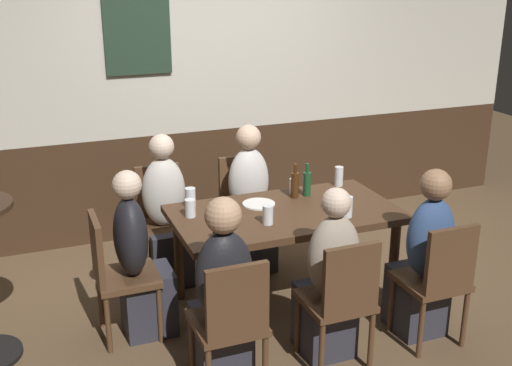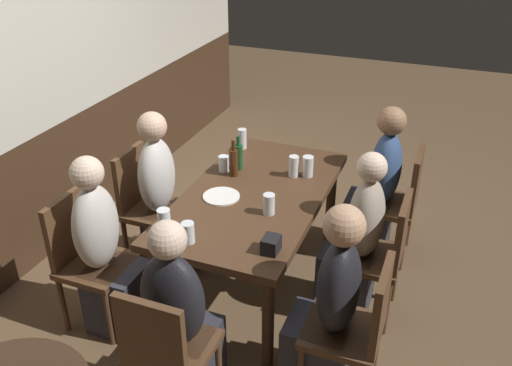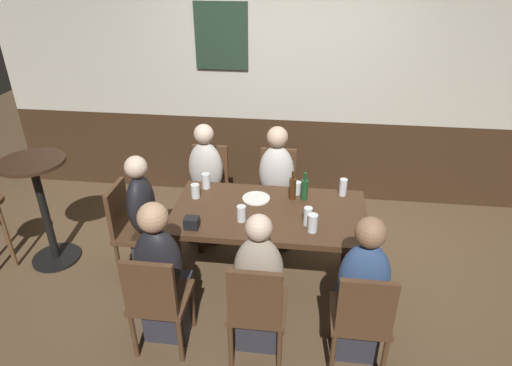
# 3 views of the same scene
# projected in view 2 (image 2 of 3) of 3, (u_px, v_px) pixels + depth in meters

# --- Properties ---
(ground_plane) EXTENTS (12.00, 12.00, 0.00)m
(ground_plane) POSITION_uv_depth(u_px,v_px,m) (255.00, 282.00, 3.92)
(ground_plane) COLOR brown
(wall_back) EXTENTS (6.40, 0.13, 2.60)m
(wall_back) POSITION_uv_depth(u_px,v_px,m) (35.00, 81.00, 3.82)
(wall_back) COLOR #3D2819
(wall_back) RESTS_ON ground_plane
(dining_table) EXTENTS (1.60, 0.87, 0.74)m
(dining_table) POSITION_uv_depth(u_px,v_px,m) (255.00, 204.00, 3.60)
(dining_table) COLOR #472D1C
(dining_table) RESTS_ON ground_plane
(chair_right_near) EXTENTS (0.40, 0.40, 0.88)m
(chair_right_near) POSITION_uv_depth(u_px,v_px,m) (398.00, 198.00, 3.98)
(chair_right_near) COLOR #513521
(chair_right_near) RESTS_ON ground_plane
(chair_left_far) EXTENTS (0.40, 0.40, 0.88)m
(chair_left_far) POSITION_uv_depth(u_px,v_px,m) (86.00, 255.00, 3.38)
(chair_left_far) COLOR #513521
(chair_left_far) RESTS_ON ground_plane
(chair_mid_far) EXTENTS (0.40, 0.40, 0.88)m
(chair_mid_far) POSITION_uv_depth(u_px,v_px,m) (146.00, 201.00, 3.95)
(chair_mid_far) COLOR #513521
(chair_mid_far) RESTS_ON ground_plane
(chair_head_west) EXTENTS (0.40, 0.40, 0.88)m
(chair_head_west) POSITION_uv_depth(u_px,v_px,m) (165.00, 349.00, 2.69)
(chair_head_west) COLOR #513521
(chair_head_west) RESTS_ON ground_plane
(chair_mid_near) EXTENTS (0.40, 0.40, 0.88)m
(chair_mid_near) POSITION_uv_depth(u_px,v_px,m) (381.00, 251.00, 3.41)
(chair_mid_near) COLOR #513521
(chair_mid_near) RESTS_ON ground_plane
(chair_left_near) EXTENTS (0.40, 0.40, 0.88)m
(chair_left_near) POSITION_uv_depth(u_px,v_px,m) (357.00, 325.00, 2.83)
(chair_left_near) COLOR #513521
(chair_left_near) RESTS_ON ground_plane
(person_right_near) EXTENTS (0.34, 0.37, 1.19)m
(person_right_near) POSITION_uv_depth(u_px,v_px,m) (376.00, 193.00, 4.03)
(person_right_near) COLOR #2D2D38
(person_right_near) RESTS_ON ground_plane
(person_left_far) EXTENTS (0.34, 0.37, 1.19)m
(person_left_far) POSITION_uv_depth(u_px,v_px,m) (107.00, 260.00, 3.32)
(person_left_far) COLOR #2D2D38
(person_left_far) RESTS_ON ground_plane
(person_mid_far) EXTENTS (0.34, 0.37, 1.20)m
(person_mid_far) POSITION_uv_depth(u_px,v_px,m) (165.00, 204.00, 3.89)
(person_mid_far) COLOR #2D2D38
(person_mid_far) RESTS_ON ground_plane
(person_head_west) EXTENTS (0.37, 0.34, 1.17)m
(person_head_west) POSITION_uv_depth(u_px,v_px,m) (180.00, 328.00, 2.82)
(person_head_west) COLOR #2D2D38
(person_head_west) RESTS_ON ground_plane
(person_mid_near) EXTENTS (0.34, 0.37, 1.16)m
(person_mid_near) POSITION_uv_depth(u_px,v_px,m) (355.00, 247.00, 3.46)
(person_mid_near) COLOR #2D2D38
(person_mid_near) RESTS_ON ground_plane
(person_left_near) EXTENTS (0.34, 0.37, 1.19)m
(person_left_near) POSITION_uv_depth(u_px,v_px,m) (328.00, 316.00, 2.88)
(person_left_near) COLOR #2D2D38
(person_left_near) RESTS_ON ground_plane
(beer_glass_half) EXTENTS (0.07, 0.07, 0.15)m
(beer_glass_half) POSITION_uv_depth(u_px,v_px,m) (294.00, 167.00, 3.74)
(beer_glass_half) COLOR silver
(beer_glass_half) RESTS_ON dining_table
(pint_glass_pale) EXTENTS (0.07, 0.07, 0.13)m
(pint_glass_pale) POSITION_uv_depth(u_px,v_px,m) (188.00, 234.00, 3.05)
(pint_glass_pale) COLOR silver
(pint_glass_pale) RESTS_ON dining_table
(pint_glass_stout) EXTENTS (0.07, 0.07, 0.15)m
(pint_glass_stout) POSITION_uv_depth(u_px,v_px,m) (242.00, 140.00, 4.14)
(pint_glass_stout) COLOR silver
(pint_glass_stout) RESTS_ON dining_table
(beer_glass_tall) EXTENTS (0.08, 0.08, 0.15)m
(beer_glass_tall) POSITION_uv_depth(u_px,v_px,m) (308.00, 168.00, 3.74)
(beer_glass_tall) COLOR silver
(beer_glass_tall) RESTS_ON dining_table
(pint_glass_amber) EXTENTS (0.07, 0.07, 0.13)m
(pint_glass_amber) POSITION_uv_depth(u_px,v_px,m) (269.00, 205.00, 3.31)
(pint_glass_amber) COLOR silver
(pint_glass_amber) RESTS_ON dining_table
(highball_clear) EXTENTS (0.07, 0.07, 0.11)m
(highball_clear) POSITION_uv_depth(u_px,v_px,m) (224.00, 164.00, 3.81)
(highball_clear) COLOR silver
(highball_clear) RESTS_ON dining_table
(tumbler_short) EXTENTS (0.08, 0.08, 0.14)m
(tumbler_short) POSITION_uv_depth(u_px,v_px,m) (164.00, 222.00, 3.14)
(tumbler_short) COLOR silver
(tumbler_short) RESTS_ON dining_table
(beer_bottle_green) EXTENTS (0.06, 0.06, 0.25)m
(beer_bottle_green) POSITION_uv_depth(u_px,v_px,m) (238.00, 156.00, 3.82)
(beer_bottle_green) COLOR #194723
(beer_bottle_green) RESTS_ON dining_table
(beer_bottle_brown) EXTENTS (0.06, 0.06, 0.26)m
(beer_bottle_brown) POSITION_uv_depth(u_px,v_px,m) (234.00, 162.00, 3.73)
(beer_bottle_brown) COLOR #42230F
(beer_bottle_brown) RESTS_ON dining_table
(plate_white_large) EXTENTS (0.24, 0.24, 0.01)m
(plate_white_large) POSITION_uv_depth(u_px,v_px,m) (221.00, 196.00, 3.51)
(plate_white_large) COLOR white
(plate_white_large) RESTS_ON dining_table
(condiment_caddy) EXTENTS (0.11, 0.09, 0.09)m
(condiment_caddy) POSITION_uv_depth(u_px,v_px,m) (271.00, 244.00, 2.97)
(condiment_caddy) COLOR black
(condiment_caddy) RESTS_ON dining_table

